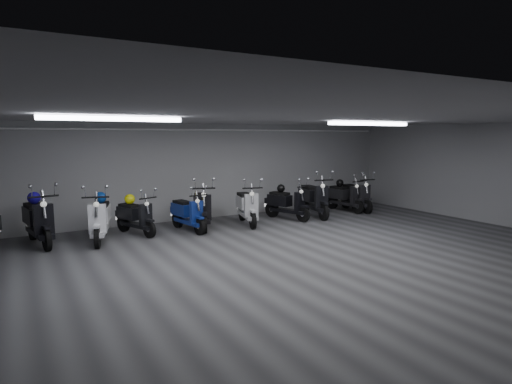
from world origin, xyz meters
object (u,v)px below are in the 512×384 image
scooter_1 (38,213)px  helmet_0 (130,199)px  scooter_10 (356,191)px  helmet_2 (34,198)px  scooter_8 (314,193)px  scooter_9 (345,192)px  helmet_3 (340,183)px  scooter_2 (100,212)px  scooter_4 (188,208)px  scooter_7 (287,198)px  scooter_3 (135,211)px  helmet_1 (281,188)px  scooter_5 (202,202)px  scooter_6 (247,200)px  helmet_4 (100,197)px

scooter_1 → helmet_0: 2.08m
scooter_10 → helmet_2: size_ratio=6.37×
scooter_8 → scooter_9: size_ratio=1.15×
helmet_2 → helmet_3: 8.94m
scooter_2 → scooter_4: (2.15, 0.02, -0.08)m
scooter_7 → scooter_3: bearing=157.5°
helmet_3 → scooter_1: bearing=-178.8°
scooter_2 → helmet_1: scooter_2 is taller
scooter_1 → scooter_5: scooter_1 is taller
scooter_3 → scooter_6: size_ratio=0.89×
scooter_1 → scooter_5: bearing=-12.0°
scooter_10 → helmet_0: (-7.24, 0.34, 0.21)m
scooter_7 → helmet_1: scooter_7 is taller
scooter_7 → helmet_0: size_ratio=6.65×
scooter_9 → scooter_8: bearing=-175.7°
scooter_3 → scooter_10: size_ratio=0.90×
scooter_1 → scooter_8: size_ratio=1.00×
helmet_3 → scooter_8: bearing=-161.4°
scooter_5 → helmet_2: size_ratio=6.76×
scooter_5 → helmet_3: 5.03m
helmet_1 → scooter_8: bearing=-13.0°
scooter_2 → scooter_1: bearing=-178.9°
scooter_5 → helmet_1: size_ratio=7.96×
scooter_2 → helmet_1: size_ratio=7.84×
helmet_4 → scooter_7: bearing=-2.2°
scooter_5 → scooter_10: bearing=17.2°
scooter_9 → helmet_3: scooter_9 is taller
scooter_3 → scooter_2: bearing=176.8°
helmet_0 → helmet_4: helmet_4 is taller
scooter_10 → scooter_9: bearing=170.8°
scooter_2 → scooter_5: bearing=20.3°
helmet_1 → scooter_3: bearing=179.8°
scooter_5 → helmet_4: size_ratio=7.11×
scooter_7 → helmet_4: (-5.17, 0.20, 0.37)m
scooter_3 → helmet_3: scooter_3 is taller
helmet_3 → helmet_2: bearing=179.4°
scooter_2 → helmet_0: size_ratio=7.33×
scooter_1 → helmet_4: 1.36m
scooter_4 → helmet_2: bearing=160.7°
scooter_4 → helmet_1: size_ratio=6.91×
helmet_4 → scooter_3: bearing=2.7°
scooter_2 → helmet_3: 7.66m
scooter_5 → scooter_1: bearing=-164.7°
scooter_9 → helmet_1: size_ratio=7.13×
scooter_2 → scooter_8: scooter_8 is taller
scooter_2 → scooter_6: 3.88m
scooter_5 → scooter_7: scooter_5 is taller
scooter_10 → helmet_4: size_ratio=6.70×
scooter_7 → helmet_2: (-6.55, 0.55, 0.41)m
scooter_5 → scooter_8: bearing=15.0°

